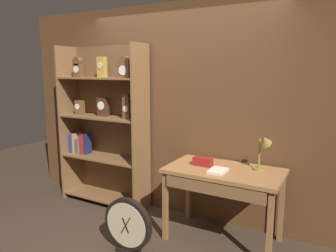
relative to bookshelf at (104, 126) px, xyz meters
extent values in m
cube|color=brown|center=(1.03, 0.21, 0.23)|extent=(4.80, 0.05, 2.60)
cube|color=brown|center=(-0.60, -0.04, -0.01)|extent=(0.02, 0.39, 2.13)
cube|color=brown|center=(0.63, -0.04, -0.01)|extent=(0.03, 0.39, 2.13)
cube|color=brown|center=(0.01, 0.14, -0.01)|extent=(1.25, 0.01, 2.13)
cube|color=brown|center=(0.01, -0.04, -0.99)|extent=(1.20, 0.37, 0.02)
cube|color=brown|center=(0.01, -0.04, -0.43)|extent=(1.20, 0.37, 0.02)
cube|color=brown|center=(0.01, -0.04, 0.12)|extent=(1.20, 0.37, 0.02)
cube|color=brown|center=(0.01, -0.04, 0.63)|extent=(1.20, 0.37, 0.02)
cube|color=brown|center=(-0.38, -0.06, 0.73)|extent=(0.12, 0.07, 0.18)
cylinder|color=brown|center=(-0.38, -0.06, 0.85)|extent=(0.12, 0.07, 0.12)
cylinder|color=silver|center=(-0.38, -0.10, 0.74)|extent=(0.09, 0.01, 0.09)
cube|color=brown|center=(-0.38, -0.05, 0.23)|extent=(0.10, 0.09, 0.20)
cylinder|color=white|center=(-0.38, -0.10, 0.24)|extent=(0.08, 0.01, 0.08)
cube|color=#B28C38|center=(0.01, -0.02, 0.77)|extent=(0.11, 0.08, 0.26)
cylinder|color=#C6B78C|center=(0.01, -0.06, 0.79)|extent=(0.09, 0.01, 0.09)
cube|color=#472816|center=(0.01, -0.02, 0.26)|extent=(0.14, 0.08, 0.25)
cylinder|color=white|center=(0.01, -0.07, 0.28)|extent=(0.11, 0.01, 0.11)
cube|color=brown|center=(0.40, -0.06, 0.72)|extent=(0.17, 0.07, 0.16)
cylinder|color=brown|center=(0.40, -0.06, 0.82)|extent=(0.17, 0.07, 0.17)
cylinder|color=silver|center=(0.40, -0.10, 0.73)|extent=(0.12, 0.01, 0.12)
cube|color=brown|center=(0.42, -0.03, 0.24)|extent=(0.10, 0.10, 0.22)
cylinder|color=brown|center=(0.42, -0.03, 0.39)|extent=(0.10, 0.10, 0.10)
cylinder|color=silver|center=(0.42, -0.08, 0.26)|extent=(0.08, 0.01, 0.08)
cube|color=navy|center=(-0.54, -0.05, -0.29)|extent=(0.03, 0.15, 0.27)
cube|color=tan|center=(-0.49, -0.03, -0.29)|extent=(0.02, 0.17, 0.27)
cube|color=brown|center=(-0.44, -0.04, -0.32)|extent=(0.02, 0.14, 0.20)
cube|color=slate|center=(-0.39, -0.04, -0.31)|extent=(0.04, 0.16, 0.23)
cube|color=maroon|center=(-0.33, -0.05, -0.28)|extent=(0.04, 0.14, 0.28)
cube|color=#19234C|center=(-0.29, -0.03, -0.28)|extent=(0.03, 0.13, 0.29)
cube|color=#9E6B3D|center=(1.76, -0.20, -0.30)|extent=(1.19, 0.67, 0.04)
cube|color=olive|center=(1.22, -0.48, -0.69)|extent=(0.05, 0.05, 0.76)
cube|color=olive|center=(2.30, -0.48, -0.69)|extent=(0.05, 0.05, 0.76)
cube|color=olive|center=(1.22, 0.09, -0.69)|extent=(0.05, 0.05, 0.76)
cube|color=olive|center=(2.30, 0.09, -0.69)|extent=(0.05, 0.05, 0.76)
cube|color=brown|center=(1.76, -0.51, -0.39)|extent=(1.01, 0.03, 0.12)
cylinder|color=olive|center=(2.08, -0.05, -0.27)|extent=(0.11, 0.11, 0.02)
cylinder|color=olive|center=(2.08, -0.05, -0.10)|extent=(0.02, 0.02, 0.31)
cone|color=olive|center=(2.14, -0.10, 0.05)|extent=(0.14, 0.17, 0.15)
cube|color=maroon|center=(1.52, -0.19, -0.23)|extent=(0.20, 0.11, 0.09)
cube|color=silver|center=(1.74, -0.32, -0.26)|extent=(0.16, 0.22, 0.02)
cube|color=black|center=(1.02, -0.89, -1.05)|extent=(0.24, 0.11, 0.04)
cylinder|color=black|center=(1.02, -0.89, -0.77)|extent=(0.53, 0.06, 0.53)
cylinder|color=#C6B78C|center=(1.02, -0.92, -0.77)|extent=(0.46, 0.01, 0.46)
cube|color=black|center=(1.02, -0.93, -0.77)|extent=(0.08, 0.01, 0.15)
cube|color=black|center=(1.02, -0.93, -0.77)|extent=(0.12, 0.01, 0.20)
camera|label=1|loc=(2.80, -3.24, 0.74)|focal=33.93mm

